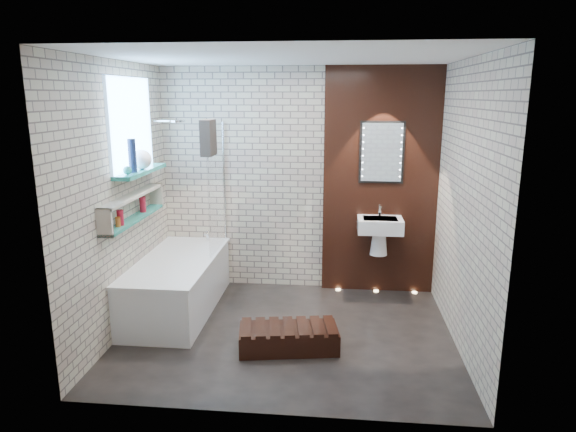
# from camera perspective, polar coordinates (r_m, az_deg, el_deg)

# --- Properties ---
(ground) EXTENTS (3.20, 3.20, 0.00)m
(ground) POSITION_cam_1_polar(r_m,az_deg,el_deg) (5.12, -0.17, -13.03)
(ground) COLOR black
(ground) RESTS_ON ground
(room_shell) EXTENTS (3.24, 3.20, 2.60)m
(room_shell) POSITION_cam_1_polar(r_m,az_deg,el_deg) (4.68, -0.18, 1.36)
(room_shell) COLOR #B19C8D
(room_shell) RESTS_ON ground
(walnut_panel) EXTENTS (1.30, 0.06, 2.60)m
(walnut_panel) POSITION_cam_1_polar(r_m,az_deg,el_deg) (5.93, 10.31, 3.70)
(walnut_panel) COLOR black
(walnut_panel) RESTS_ON ground
(clerestory_window) EXTENTS (0.18, 1.00, 0.94)m
(clerestory_window) POSITION_cam_1_polar(r_m,az_deg,el_deg) (5.33, -17.02, 8.78)
(clerestory_window) COLOR #7FADE0
(clerestory_window) RESTS_ON room_shell
(display_niche) EXTENTS (0.14, 1.30, 0.26)m
(display_niche) POSITION_cam_1_polar(r_m,az_deg,el_deg) (5.23, -16.93, 0.92)
(display_niche) COLOR #238275
(display_niche) RESTS_ON room_shell
(bathtub) EXTENTS (0.79, 1.74, 0.70)m
(bathtub) POSITION_cam_1_polar(r_m,az_deg,el_deg) (5.65, -12.26, -7.50)
(bathtub) COLOR white
(bathtub) RESTS_ON ground
(bath_screen) EXTENTS (0.01, 0.78, 1.40)m
(bath_screen) POSITION_cam_1_polar(r_m,az_deg,el_deg) (5.70, -8.00, 3.20)
(bath_screen) COLOR white
(bath_screen) RESTS_ON bathtub
(towel) EXTENTS (0.11, 0.28, 0.37)m
(towel) POSITION_cam_1_polar(r_m,az_deg,el_deg) (5.34, -8.93, 8.66)
(towel) COLOR black
(towel) RESTS_ON bath_screen
(shower_head) EXTENTS (0.18, 0.18, 0.02)m
(shower_head) POSITION_cam_1_polar(r_m,az_deg,el_deg) (5.79, -12.29, 10.37)
(shower_head) COLOR silver
(shower_head) RESTS_ON room_shell
(washbasin) EXTENTS (0.50, 0.36, 0.58)m
(washbasin) POSITION_cam_1_polar(r_m,az_deg,el_deg) (5.84, 10.24, -1.57)
(washbasin) COLOR white
(washbasin) RESTS_ON walnut_panel
(led_mirror) EXTENTS (0.50, 0.02, 0.70)m
(led_mirror) POSITION_cam_1_polar(r_m,az_deg,el_deg) (5.84, 10.48, 7.02)
(led_mirror) COLOR black
(led_mirror) RESTS_ON walnut_panel
(walnut_step) EXTENTS (0.95, 0.54, 0.20)m
(walnut_step) POSITION_cam_1_polar(r_m,az_deg,el_deg) (4.80, 0.06, -13.58)
(walnut_step) COLOR black
(walnut_step) RESTS_ON ground
(niche_bottles) EXTENTS (0.06, 0.66, 0.16)m
(niche_bottles) POSITION_cam_1_polar(r_m,az_deg,el_deg) (5.18, -17.18, 0.47)
(niche_bottles) COLOR maroon
(niche_bottles) RESTS_ON display_niche
(sill_vases) EXTENTS (0.20, 0.51, 0.32)m
(sill_vases) POSITION_cam_1_polar(r_m,az_deg,el_deg) (5.28, -16.34, 6.13)
(sill_vases) COLOR #238275
(sill_vases) RESTS_ON clerestory_window
(floor_uplights) EXTENTS (0.96, 0.06, 0.01)m
(floor_uplights) POSITION_cam_1_polar(r_m,az_deg,el_deg) (6.21, 9.85, -8.27)
(floor_uplights) COLOR #FFD899
(floor_uplights) RESTS_ON ground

